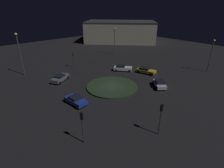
# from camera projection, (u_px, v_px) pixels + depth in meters

# --- Properties ---
(ground_plane) EXTENTS (115.54, 115.54, 0.00)m
(ground_plane) POSITION_uv_depth(u_px,v_px,m) (112.00, 87.00, 34.89)
(ground_plane) COLOR black
(roundabout_island) EXTENTS (10.08, 10.08, 0.29)m
(roundabout_island) POSITION_uv_depth(u_px,v_px,m) (112.00, 86.00, 34.84)
(roundabout_island) COLOR #263823
(roundabout_island) RESTS_ON ground_plane
(car_yellow) EXTENTS (2.98, 4.70, 1.39)m
(car_yellow) POSITION_uv_depth(u_px,v_px,m) (146.00, 70.00, 41.58)
(car_yellow) COLOR gold
(car_yellow) RESTS_ON ground_plane
(car_grey) EXTENTS (4.71, 3.75, 1.47)m
(car_grey) POSITION_uv_depth(u_px,v_px,m) (60.00, 78.00, 37.30)
(car_grey) COLOR slate
(car_grey) RESTS_ON ground_plane
(car_white) EXTENTS (4.21, 4.51, 1.48)m
(car_white) POSITION_uv_depth(u_px,v_px,m) (123.00, 68.00, 43.19)
(car_white) COLOR white
(car_white) RESTS_ON ground_plane
(car_silver) EXTENTS (3.96, 4.21, 1.44)m
(car_silver) POSITION_uv_depth(u_px,v_px,m) (160.00, 84.00, 34.59)
(car_silver) COLOR silver
(car_silver) RESTS_ON ground_plane
(car_blue) EXTENTS (2.46, 4.24, 1.38)m
(car_blue) POSITION_uv_depth(u_px,v_px,m) (76.00, 100.00, 28.70)
(car_blue) COLOR #1E38A5
(car_blue) RESTS_ON ground_plane
(traffic_light_north) EXTENTS (0.31, 0.36, 3.97)m
(traffic_light_north) POSITION_uv_depth(u_px,v_px,m) (73.00, 57.00, 44.69)
(traffic_light_north) COLOR #2D2D2D
(traffic_light_north) RESTS_ON ground_plane
(traffic_light_south) EXTENTS (0.36, 0.39, 4.37)m
(traffic_light_south) POSITION_uv_depth(u_px,v_px,m) (161.00, 114.00, 20.94)
(traffic_light_south) COLOR #2D2D2D
(traffic_light_south) RESTS_ON ground_plane
(traffic_light_southwest) EXTENTS (0.39, 0.37, 4.23)m
(traffic_light_southwest) POSITION_uv_depth(u_px,v_px,m) (82.00, 121.00, 19.68)
(traffic_light_southwest) COLOR #2D2D2D
(traffic_light_southwest) RESTS_ON ground_plane
(streetlamp_northeast) EXTENTS (0.56, 0.56, 8.54)m
(streetlamp_northeast) POSITION_uv_depth(u_px,v_px,m) (115.00, 37.00, 55.49)
(streetlamp_northeast) COLOR #4C4C51
(streetlamp_northeast) RESTS_ON ground_plane
(streetlamp_northwest) EXTENTS (0.57, 0.57, 9.59)m
(streetlamp_northwest) POSITION_uv_depth(u_px,v_px,m) (19.00, 48.00, 38.21)
(streetlamp_northwest) COLOR #4C4C51
(streetlamp_northwest) RESTS_ON ground_plane
(streetlamp_east) EXTENTS (0.47, 0.47, 7.77)m
(streetlamp_east) POSITION_uv_depth(u_px,v_px,m) (212.00, 52.00, 41.00)
(streetlamp_east) COLOR #4C4C51
(streetlamp_east) RESTS_ON ground_plane
(store_building) EXTENTS (31.18, 32.00, 8.61)m
(store_building) POSITION_uv_depth(u_px,v_px,m) (120.00, 32.00, 76.59)
(store_building) COLOR #B7B299
(store_building) RESTS_ON ground_plane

